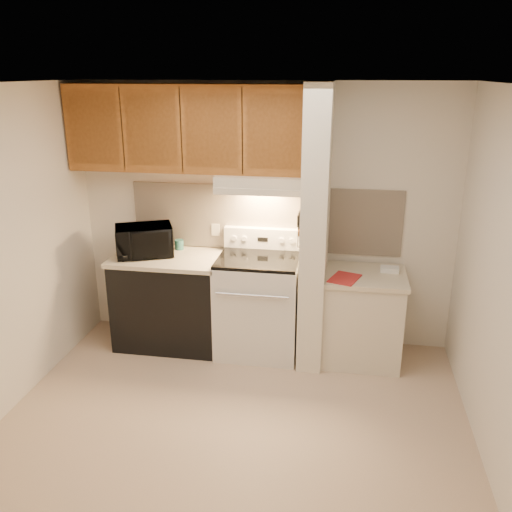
# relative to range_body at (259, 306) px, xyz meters

# --- Properties ---
(floor) EXTENTS (3.60, 3.60, 0.00)m
(floor) POSITION_rel_range_body_xyz_m (0.00, -1.16, -0.46)
(floor) COLOR #C9AB90
(floor) RESTS_ON ground
(ceiling) EXTENTS (3.60, 3.60, 0.00)m
(ceiling) POSITION_rel_range_body_xyz_m (0.00, -1.16, 2.04)
(ceiling) COLOR white
(ceiling) RESTS_ON wall_back
(wall_back) EXTENTS (3.60, 2.50, 0.02)m
(wall_back) POSITION_rel_range_body_xyz_m (0.00, 0.34, 0.79)
(wall_back) COLOR silver
(wall_back) RESTS_ON floor
(wall_right) EXTENTS (0.02, 3.00, 2.50)m
(wall_right) POSITION_rel_range_body_xyz_m (1.80, -1.16, 0.79)
(wall_right) COLOR silver
(wall_right) RESTS_ON floor
(backsplash) EXTENTS (2.60, 0.02, 0.63)m
(backsplash) POSITION_rel_range_body_xyz_m (0.00, 0.33, 0.78)
(backsplash) COLOR beige
(backsplash) RESTS_ON wall_back
(range_body) EXTENTS (0.76, 0.65, 0.92)m
(range_body) POSITION_rel_range_body_xyz_m (0.00, 0.00, 0.00)
(range_body) COLOR silver
(range_body) RESTS_ON floor
(oven_window) EXTENTS (0.50, 0.01, 0.30)m
(oven_window) POSITION_rel_range_body_xyz_m (0.00, -0.32, 0.04)
(oven_window) COLOR black
(oven_window) RESTS_ON range_body
(oven_handle) EXTENTS (0.65, 0.02, 0.02)m
(oven_handle) POSITION_rel_range_body_xyz_m (0.00, -0.35, 0.26)
(oven_handle) COLOR silver
(oven_handle) RESTS_ON range_body
(cooktop) EXTENTS (0.74, 0.64, 0.03)m
(cooktop) POSITION_rel_range_body_xyz_m (0.00, 0.00, 0.48)
(cooktop) COLOR black
(cooktop) RESTS_ON range_body
(range_backguard) EXTENTS (0.76, 0.08, 0.20)m
(range_backguard) POSITION_rel_range_body_xyz_m (0.00, 0.28, 0.59)
(range_backguard) COLOR silver
(range_backguard) RESTS_ON range_body
(range_display) EXTENTS (0.10, 0.01, 0.04)m
(range_display) POSITION_rel_range_body_xyz_m (0.00, 0.24, 0.59)
(range_display) COLOR black
(range_display) RESTS_ON range_backguard
(range_knob_left_outer) EXTENTS (0.05, 0.02, 0.05)m
(range_knob_left_outer) POSITION_rel_range_body_xyz_m (-0.28, 0.24, 0.59)
(range_knob_left_outer) COLOR silver
(range_knob_left_outer) RESTS_ON range_backguard
(range_knob_left_inner) EXTENTS (0.05, 0.02, 0.05)m
(range_knob_left_inner) POSITION_rel_range_body_xyz_m (-0.18, 0.24, 0.59)
(range_knob_left_inner) COLOR silver
(range_knob_left_inner) RESTS_ON range_backguard
(range_knob_right_inner) EXTENTS (0.05, 0.02, 0.05)m
(range_knob_right_inner) POSITION_rel_range_body_xyz_m (0.18, 0.24, 0.59)
(range_knob_right_inner) COLOR silver
(range_knob_right_inner) RESTS_ON range_backguard
(range_knob_right_outer) EXTENTS (0.05, 0.02, 0.05)m
(range_knob_right_outer) POSITION_rel_range_body_xyz_m (0.28, 0.24, 0.59)
(range_knob_right_outer) COLOR silver
(range_knob_right_outer) RESTS_ON range_backguard
(dishwasher_front) EXTENTS (1.00, 0.63, 0.87)m
(dishwasher_front) POSITION_rel_range_body_xyz_m (-0.88, 0.01, -0.03)
(dishwasher_front) COLOR black
(dishwasher_front) RESTS_ON floor
(left_countertop) EXTENTS (1.04, 0.67, 0.04)m
(left_countertop) POSITION_rel_range_body_xyz_m (-0.88, 0.01, 0.43)
(left_countertop) COLOR beige
(left_countertop) RESTS_ON dishwasher_front
(spoon_rest) EXTENTS (0.24, 0.08, 0.02)m
(spoon_rest) POSITION_rel_range_body_xyz_m (-1.18, 0.21, 0.46)
(spoon_rest) COLOR black
(spoon_rest) RESTS_ON left_countertop
(teal_jar) EXTENTS (0.11, 0.11, 0.10)m
(teal_jar) POSITION_rel_range_body_xyz_m (-0.83, 0.23, 0.50)
(teal_jar) COLOR #307069
(teal_jar) RESTS_ON left_countertop
(outlet) EXTENTS (0.08, 0.01, 0.12)m
(outlet) POSITION_rel_range_body_xyz_m (-0.48, 0.32, 0.64)
(outlet) COLOR beige
(outlet) RESTS_ON backsplash
(microwave) EXTENTS (0.62, 0.53, 0.29)m
(microwave) POSITION_rel_range_body_xyz_m (-1.10, 0.00, 0.59)
(microwave) COLOR black
(microwave) RESTS_ON left_countertop
(partition_pillar) EXTENTS (0.22, 0.70, 2.50)m
(partition_pillar) POSITION_rel_range_body_xyz_m (0.51, -0.01, 0.79)
(partition_pillar) COLOR silver
(partition_pillar) RESTS_ON floor
(pillar_trim) EXTENTS (0.01, 0.70, 0.04)m
(pillar_trim) POSITION_rel_range_body_xyz_m (0.39, -0.01, 0.84)
(pillar_trim) COLOR #995A24
(pillar_trim) RESTS_ON partition_pillar
(knife_strip) EXTENTS (0.02, 0.42, 0.04)m
(knife_strip) POSITION_rel_range_body_xyz_m (0.39, -0.06, 0.86)
(knife_strip) COLOR black
(knife_strip) RESTS_ON partition_pillar
(knife_blade_a) EXTENTS (0.01, 0.03, 0.16)m
(knife_blade_a) POSITION_rel_range_body_xyz_m (0.38, -0.21, 0.76)
(knife_blade_a) COLOR silver
(knife_blade_a) RESTS_ON knife_strip
(knife_handle_a) EXTENTS (0.02, 0.02, 0.10)m
(knife_handle_a) POSITION_rel_range_body_xyz_m (0.38, -0.21, 0.91)
(knife_handle_a) COLOR black
(knife_handle_a) RESTS_ON knife_strip
(knife_blade_b) EXTENTS (0.01, 0.04, 0.18)m
(knife_blade_b) POSITION_rel_range_body_xyz_m (0.38, -0.13, 0.75)
(knife_blade_b) COLOR silver
(knife_blade_b) RESTS_ON knife_strip
(knife_handle_b) EXTENTS (0.02, 0.02, 0.10)m
(knife_handle_b) POSITION_rel_range_body_xyz_m (0.38, -0.12, 0.91)
(knife_handle_b) COLOR black
(knife_handle_b) RESTS_ON knife_strip
(knife_blade_c) EXTENTS (0.01, 0.04, 0.20)m
(knife_blade_c) POSITION_rel_range_body_xyz_m (0.38, -0.07, 0.74)
(knife_blade_c) COLOR silver
(knife_blade_c) RESTS_ON knife_strip
(knife_handle_c) EXTENTS (0.02, 0.02, 0.10)m
(knife_handle_c) POSITION_rel_range_body_xyz_m (0.38, -0.06, 0.91)
(knife_handle_c) COLOR black
(knife_handle_c) RESTS_ON knife_strip
(knife_blade_d) EXTENTS (0.01, 0.04, 0.16)m
(knife_blade_d) POSITION_rel_range_body_xyz_m (0.38, 0.03, 0.76)
(knife_blade_d) COLOR silver
(knife_blade_d) RESTS_ON knife_strip
(knife_handle_d) EXTENTS (0.02, 0.02, 0.10)m
(knife_handle_d) POSITION_rel_range_body_xyz_m (0.38, 0.03, 0.91)
(knife_handle_d) COLOR black
(knife_handle_d) RESTS_ON knife_strip
(knife_blade_e) EXTENTS (0.01, 0.04, 0.18)m
(knife_blade_e) POSITION_rel_range_body_xyz_m (0.38, 0.10, 0.75)
(knife_blade_e) COLOR silver
(knife_blade_e) RESTS_ON knife_strip
(knife_handle_e) EXTENTS (0.02, 0.02, 0.10)m
(knife_handle_e) POSITION_rel_range_body_xyz_m (0.38, 0.12, 0.91)
(knife_handle_e) COLOR black
(knife_handle_e) RESTS_ON knife_strip
(oven_mitt) EXTENTS (0.03, 0.09, 0.22)m
(oven_mitt) POSITION_rel_range_body_xyz_m (0.38, 0.17, 0.77)
(oven_mitt) COLOR gray
(oven_mitt) RESTS_ON partition_pillar
(right_cab_base) EXTENTS (0.70, 0.60, 0.81)m
(right_cab_base) POSITION_rel_range_body_xyz_m (0.97, -0.01, -0.06)
(right_cab_base) COLOR beige
(right_cab_base) RESTS_ON floor
(right_countertop) EXTENTS (0.74, 0.64, 0.04)m
(right_countertop) POSITION_rel_range_body_xyz_m (0.97, -0.01, 0.37)
(right_countertop) COLOR beige
(right_countertop) RESTS_ON right_cab_base
(red_folder) EXTENTS (0.31, 0.36, 0.01)m
(red_folder) POSITION_rel_range_body_xyz_m (0.79, -0.16, 0.40)
(red_folder) COLOR #B42525
(red_folder) RESTS_ON right_countertop
(white_box) EXTENTS (0.17, 0.12, 0.04)m
(white_box) POSITION_rel_range_body_xyz_m (1.19, 0.10, 0.41)
(white_box) COLOR white
(white_box) RESTS_ON right_countertop
(range_hood) EXTENTS (0.78, 0.44, 0.15)m
(range_hood) POSITION_rel_range_body_xyz_m (0.00, 0.12, 1.17)
(range_hood) COLOR beige
(range_hood) RESTS_ON upper_cabinets
(hood_lip) EXTENTS (0.78, 0.04, 0.06)m
(hood_lip) POSITION_rel_range_body_xyz_m (0.00, -0.08, 1.12)
(hood_lip) COLOR beige
(hood_lip) RESTS_ON range_hood
(upper_cabinets) EXTENTS (2.18, 0.33, 0.77)m
(upper_cabinets) POSITION_rel_range_body_xyz_m (-0.69, 0.17, 1.62)
(upper_cabinets) COLOR #995A24
(upper_cabinets) RESTS_ON wall_back
(cab_door_a) EXTENTS (0.46, 0.01, 0.63)m
(cab_door_a) POSITION_rel_range_body_xyz_m (-1.51, 0.01, 1.62)
(cab_door_a) COLOR #995A24
(cab_door_a) RESTS_ON upper_cabinets
(cab_gap_a) EXTENTS (0.01, 0.01, 0.73)m
(cab_gap_a) POSITION_rel_range_body_xyz_m (-1.23, 0.01, 1.62)
(cab_gap_a) COLOR black
(cab_gap_a) RESTS_ON upper_cabinets
(cab_door_b) EXTENTS (0.46, 0.01, 0.63)m
(cab_door_b) POSITION_rel_range_body_xyz_m (-0.96, 0.01, 1.62)
(cab_door_b) COLOR #995A24
(cab_door_b) RESTS_ON upper_cabinets
(cab_gap_b) EXTENTS (0.01, 0.01, 0.73)m
(cab_gap_b) POSITION_rel_range_body_xyz_m (-0.69, 0.01, 1.62)
(cab_gap_b) COLOR black
(cab_gap_b) RESTS_ON upper_cabinets
(cab_door_c) EXTENTS (0.46, 0.01, 0.63)m
(cab_door_c) POSITION_rel_range_body_xyz_m (-0.42, 0.01, 1.62)
(cab_door_c) COLOR #995A24
(cab_door_c) RESTS_ON upper_cabinets
(cab_gap_c) EXTENTS (0.01, 0.01, 0.73)m
(cab_gap_c) POSITION_rel_range_body_xyz_m (-0.14, 0.01, 1.62)
(cab_gap_c) COLOR black
(cab_gap_c) RESTS_ON upper_cabinets
(cab_door_d) EXTENTS (0.46, 0.01, 0.63)m
(cab_door_d) POSITION_rel_range_body_xyz_m (0.13, 0.01, 1.62)
(cab_door_d) COLOR #995A24
(cab_door_d) RESTS_ON upper_cabinets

